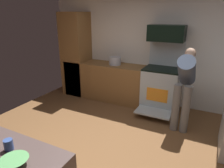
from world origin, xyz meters
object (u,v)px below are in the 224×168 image
at_px(mixing_bowl_large, 14,162).
at_px(mug_coffee, 9,145).
at_px(oven_range, 161,88).
at_px(person_cook, 185,83).
at_px(stock_pot, 115,61).
at_px(microwave, 167,33).

xyz_separation_m(mixing_bowl_large, mug_coffee, (-0.22, 0.12, 0.02)).
relative_size(oven_range, mixing_bowl_large, 6.67).
xyz_separation_m(person_cook, mixing_bowl_large, (-0.91, -2.82, 0.05)).
height_order(oven_range, stock_pot, oven_range).
relative_size(oven_range, person_cook, 1.03).
distance_m(mixing_bowl_large, mug_coffee, 0.25).
bearing_deg(oven_range, mixing_bowl_large, -96.07).
xyz_separation_m(microwave, mug_coffee, (-0.58, -3.38, -0.72)).
bearing_deg(microwave, person_cook, -51.39).
xyz_separation_m(microwave, stock_pot, (-1.14, -0.08, -0.68)).
height_order(microwave, person_cook, microwave).
relative_size(oven_range, stock_pot, 5.27).
height_order(oven_range, person_cook, oven_range).
bearing_deg(mixing_bowl_large, mug_coffee, 151.96).
xyz_separation_m(oven_range, mug_coffee, (-0.58, -3.29, 0.44)).
height_order(mixing_bowl_large, mug_coffee, mug_coffee).
distance_m(microwave, stock_pot, 1.33).
xyz_separation_m(oven_range, person_cook, (0.54, -0.59, 0.38)).
distance_m(person_cook, mixing_bowl_large, 2.96).
bearing_deg(oven_range, microwave, 90.00).
distance_m(mixing_bowl_large, stock_pot, 3.51).
distance_m(microwave, mixing_bowl_large, 3.60).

